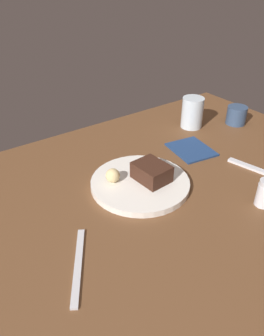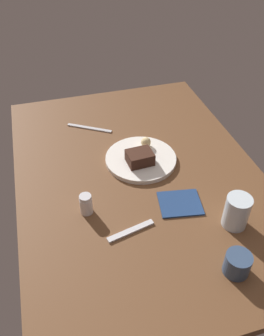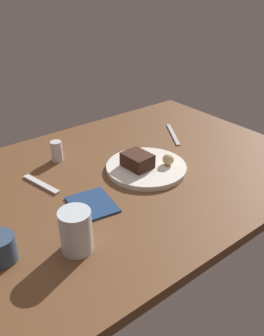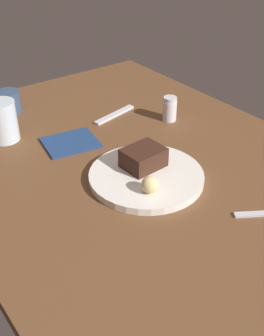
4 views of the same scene
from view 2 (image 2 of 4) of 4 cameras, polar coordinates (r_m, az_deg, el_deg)
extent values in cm
cube|color=brown|center=(124.30, 1.15, -1.43)|extent=(120.00, 84.00, 3.00)
cylinder|color=white|center=(128.19, 1.43, 1.47)|extent=(25.70, 25.70, 1.65)
cube|color=#381E14|center=(123.98, 1.27, 1.71)|extent=(7.73, 9.41, 4.47)
sphere|color=#DBC184|center=(131.94, 2.26, 4.22)|extent=(3.68, 3.68, 3.68)
cylinder|color=silver|center=(109.36, -7.41, -6.02)|extent=(3.92, 3.92, 5.71)
cylinder|color=silver|center=(106.89, -7.57, -4.75)|extent=(3.73, 3.73, 1.20)
cylinder|color=silver|center=(107.84, 16.56, -6.78)|extent=(7.42, 7.42, 10.58)
cylinder|color=#334766|center=(98.88, 16.66, -14.62)|extent=(6.95, 6.95, 6.37)
cube|color=silver|center=(105.16, -0.20, -10.13)|extent=(5.07, 15.03, 0.70)
cube|color=silver|center=(146.16, -6.90, 6.43)|extent=(11.26, 16.85, 0.50)
cube|color=navy|center=(113.64, 7.76, -5.66)|extent=(13.27, 14.91, 0.60)
camera|label=1|loc=(1.42, -27.87, 23.59)|focal=34.74mm
camera|label=3|loc=(1.12, 57.06, 9.72)|focal=37.85mm
camera|label=4|loc=(1.76, 12.75, 30.71)|focal=44.92mm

